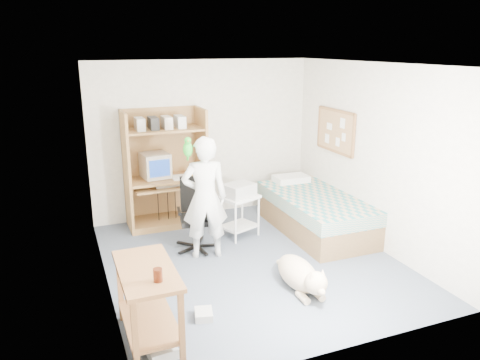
{
  "coord_description": "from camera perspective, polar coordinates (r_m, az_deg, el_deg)",
  "views": [
    {
      "loc": [
        -2.18,
        -5.12,
        2.72
      ],
      "look_at": [
        -0.06,
        0.22,
        1.05
      ],
      "focal_mm": 35.0,
      "sensor_mm": 36.0,
      "label": 1
    }
  ],
  "objects": [
    {
      "name": "wall_right",
      "position": [
        6.65,
        15.87,
        2.81
      ],
      "size": [
        0.02,
        4.0,
        2.5
      ],
      "primitive_type": "cube",
      "color": "beige",
      "rests_on": "floor"
    },
    {
      "name": "wall_back",
      "position": [
        7.59,
        -4.52,
        4.98
      ],
      "size": [
        3.6,
        0.02,
        2.5
      ],
      "primitive_type": "cube",
      "color": "beige",
      "rests_on": "floor"
    },
    {
      "name": "wall_left",
      "position": [
        5.34,
        -16.68,
        -0.47
      ],
      "size": [
        0.02,
        4.0,
        2.5
      ],
      "primitive_type": "cube",
      "color": "beige",
      "rests_on": "floor"
    },
    {
      "name": "ceiling",
      "position": [
        5.57,
        1.5,
        13.95
      ],
      "size": [
        3.6,
        4.0,
        0.02
      ],
      "primitive_type": "cube",
      "color": "white",
      "rests_on": "wall_back"
    },
    {
      "name": "pencil_cup",
      "position": [
        7.27,
        -6.12,
        0.95
      ],
      "size": [
        0.08,
        0.08,
        0.12
      ],
      "primitive_type": "cylinder",
      "color": "gold",
      "rests_on": "computer_hutch"
    },
    {
      "name": "floor_box_b",
      "position": [
        5.03,
        -4.46,
        -16.01
      ],
      "size": [
        0.23,
        0.26,
        0.08
      ],
      "primitive_type": "cube",
      "rotation": [
        0.0,
        0.0,
        -0.24
      ],
      "color": "#B4B4AF",
      "rests_on": "floor"
    },
    {
      "name": "drink_glass",
      "position": [
        4.16,
        -9.98,
        -11.35
      ],
      "size": [
        0.08,
        0.08,
        0.12
      ],
      "primitive_type": "cylinder",
      "color": "#3C1609",
      "rests_on": "side_desk"
    },
    {
      "name": "office_chair",
      "position": [
        6.48,
        -5.37,
        -5.33
      ],
      "size": [
        0.55,
        0.55,
        0.98
      ],
      "rotation": [
        0.0,
        0.0,
        -0.19
      ],
      "color": "black",
      "rests_on": "floor"
    },
    {
      "name": "floor",
      "position": [
        6.19,
        1.33,
        -9.86
      ],
      "size": [
        4.0,
        4.0,
        0.0
      ],
      "primitive_type": "plane",
      "color": "#424E5A",
      "rests_on": "ground"
    },
    {
      "name": "person",
      "position": [
        6.06,
        -4.31,
        -2.2
      ],
      "size": [
        0.65,
        0.49,
        1.62
      ],
      "primitive_type": "imported",
      "rotation": [
        0.0,
        0.0,
        2.95
      ],
      "color": "silver",
      "rests_on": "floor"
    },
    {
      "name": "bed",
      "position": [
        7.13,
        9.08,
        -3.94
      ],
      "size": [
        1.02,
        2.02,
        0.66
      ],
      "color": "brown",
      "rests_on": "floor"
    },
    {
      "name": "parrot",
      "position": [
        5.84,
        -6.38,
        3.9
      ],
      "size": [
        0.12,
        0.21,
        0.33
      ],
      "rotation": [
        0.0,
        0.0,
        -0.19
      ],
      "color": "#1D8D14",
      "rests_on": "person"
    },
    {
      "name": "floor_box_a",
      "position": [
        4.54,
        -9.43,
        -20.0
      ],
      "size": [
        0.27,
        0.22,
        0.1
      ],
      "primitive_type": "cube",
      "rotation": [
        0.0,
        0.0,
        0.1
      ],
      "color": "silver",
      "rests_on": "floor"
    },
    {
      "name": "printer_cart",
      "position": [
        6.81,
        -0.12,
        -3.61
      ],
      "size": [
        0.63,
        0.57,
        0.62
      ],
      "rotation": [
        0.0,
        0.0,
        0.37
      ],
      "color": "white",
      "rests_on": "floor"
    },
    {
      "name": "computer_hutch",
      "position": [
        7.26,
        -9.11,
        0.84
      ],
      "size": [
        1.2,
        0.63,
        1.8
      ],
      "color": "brown",
      "rests_on": "floor"
    },
    {
      "name": "crt_monitor",
      "position": [
        7.21,
        -10.3,
        1.78
      ],
      "size": [
        0.44,
        0.46,
        0.37
      ],
      "rotation": [
        0.0,
        0.0,
        0.12
      ],
      "color": "beige",
      "rests_on": "computer_hutch"
    },
    {
      "name": "corkboard",
      "position": [
        7.31,
        11.57,
        5.87
      ],
      "size": [
        0.04,
        0.94,
        0.66
      ],
      "color": "olive",
      "rests_on": "wall_right"
    },
    {
      "name": "printer",
      "position": [
        6.71,
        -0.12,
        -1.2
      ],
      "size": [
        0.51,
        0.45,
        0.18
      ],
      "primitive_type": "cube",
      "rotation": [
        0.0,
        0.0,
        0.37
      ],
      "color": "#AAA9A5",
      "rests_on": "printer_cart"
    },
    {
      "name": "dog",
      "position": [
        5.51,
        7.36,
        -11.34
      ],
      "size": [
        0.37,
        1.11,
        0.42
      ],
      "rotation": [
        0.0,
        0.0,
        -0.02
      ],
      "color": "tan",
      "rests_on": "floor"
    },
    {
      "name": "keyboard",
      "position": [
        7.16,
        -8.49,
        -0.6
      ],
      "size": [
        0.45,
        0.16,
        0.03
      ],
      "primitive_type": "cube",
      "rotation": [
        0.0,
        0.0,
        0.01
      ],
      "color": "beige",
      "rests_on": "computer_hutch"
    },
    {
      "name": "side_desk",
      "position": [
        4.55,
        -11.17,
        -13.43
      ],
      "size": [
        0.5,
        1.0,
        0.75
      ],
      "color": "brown",
      "rests_on": "floor"
    }
  ]
}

